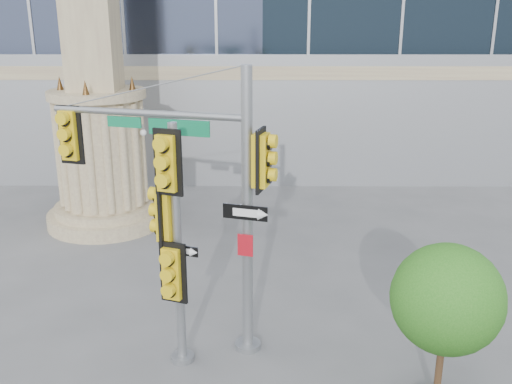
{
  "coord_description": "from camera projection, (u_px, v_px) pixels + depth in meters",
  "views": [
    {
      "loc": [
        -0.17,
        -11.59,
        7.78
      ],
      "look_at": [
        -0.23,
        2.0,
        3.47
      ],
      "focal_mm": 40.0,
      "sensor_mm": 36.0,
      "label": 1
    }
  ],
  "objects": [
    {
      "name": "ground",
      "position": [
        265.0,
        358.0,
        13.4
      ],
      "size": [
        120.0,
        120.0,
        0.0
      ],
      "primitive_type": "plane",
      "color": "#545456",
      "rests_on": "ground"
    },
    {
      "name": "monument",
      "position": [
        95.0,
        78.0,
        20.34
      ],
      "size": [
        4.4,
        4.4,
        16.6
      ],
      "color": "gray",
      "rests_on": "ground"
    },
    {
      "name": "street_tree",
      "position": [
        448.0,
        303.0,
        11.19
      ],
      "size": [
        2.26,
        2.21,
        3.52
      ],
      "color": "gray",
      "rests_on": "ground"
    },
    {
      "name": "secondary_signal_pole",
      "position": [
        172.0,
        230.0,
        12.25
      ],
      "size": [
        0.96,
        0.91,
        5.62
      ],
      "rotation": [
        0.0,
        0.0,
        -0.34
      ],
      "color": "slate",
      "rests_on": "ground"
    },
    {
      "name": "main_signal_pole",
      "position": [
        196.0,
        179.0,
        12.89
      ],
      "size": [
        5.08,
        1.88,
        6.73
      ],
      "rotation": [
        0.0,
        0.0,
        -0.28
      ],
      "color": "slate",
      "rests_on": "ground"
    }
  ]
}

